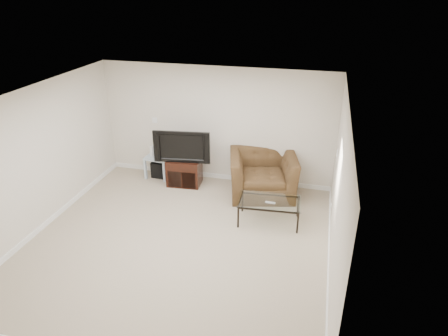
% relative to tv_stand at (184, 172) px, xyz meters
% --- Properties ---
extents(floor, '(5.00, 5.00, 0.00)m').
position_rel_tv_stand_xyz_m(floor, '(0.60, -2.05, -0.29)').
color(floor, tan).
rests_on(floor, ground).
extents(ceiling, '(5.00, 5.00, 0.00)m').
position_rel_tv_stand_xyz_m(ceiling, '(0.60, -2.05, 2.21)').
color(ceiling, white).
rests_on(ceiling, ground).
extents(wall_back, '(5.00, 0.02, 2.50)m').
position_rel_tv_stand_xyz_m(wall_back, '(0.60, 0.45, 0.96)').
color(wall_back, silver).
rests_on(wall_back, ground).
extents(wall_left, '(0.02, 5.00, 2.50)m').
position_rel_tv_stand_xyz_m(wall_left, '(-1.90, -2.05, 0.96)').
color(wall_left, silver).
rests_on(wall_left, ground).
extents(wall_right, '(0.02, 5.00, 2.50)m').
position_rel_tv_stand_xyz_m(wall_right, '(3.10, -2.05, 0.96)').
color(wall_right, silver).
rests_on(wall_right, ground).
extents(plate_back, '(0.12, 0.02, 0.12)m').
position_rel_tv_stand_xyz_m(plate_back, '(-0.80, 0.44, 0.96)').
color(plate_back, white).
rests_on(plate_back, wall_back).
extents(plate_right_switch, '(0.02, 0.09, 0.13)m').
position_rel_tv_stand_xyz_m(plate_right_switch, '(3.09, -0.45, 0.96)').
color(plate_right_switch, white).
rests_on(plate_right_switch, wall_right).
extents(plate_right_outlet, '(0.02, 0.08, 0.12)m').
position_rel_tv_stand_xyz_m(plate_right_outlet, '(3.09, -0.75, 0.01)').
color(plate_right_outlet, white).
rests_on(plate_right_outlet, wall_right).
extents(tv_stand, '(0.73, 0.54, 0.58)m').
position_rel_tv_stand_xyz_m(tv_stand, '(0.00, 0.00, 0.00)').
color(tv_stand, black).
rests_on(tv_stand, floor).
extents(dvd_player, '(0.45, 0.33, 0.06)m').
position_rel_tv_stand_xyz_m(dvd_player, '(0.00, -0.04, 0.19)').
color(dvd_player, black).
rests_on(dvd_player, tv_stand).
extents(television, '(1.12, 0.37, 0.68)m').
position_rel_tv_stand_xyz_m(television, '(0.00, -0.03, 0.63)').
color(television, black).
rests_on(television, tv_stand).
extents(side_table, '(0.57, 0.57, 0.50)m').
position_rel_tv_stand_xyz_m(side_table, '(-0.67, 0.23, -0.04)').
color(side_table, silver).
rests_on(side_table, floor).
extents(subwoofer, '(0.39, 0.39, 0.37)m').
position_rel_tv_stand_xyz_m(subwoofer, '(-0.64, 0.25, -0.11)').
color(subwoofer, black).
rests_on(subwoofer, floor).
extents(game_console, '(0.08, 0.17, 0.23)m').
position_rel_tv_stand_xyz_m(game_console, '(-0.80, 0.22, 0.33)').
color(game_console, white).
rests_on(game_console, side_table).
extents(game_case, '(0.07, 0.15, 0.20)m').
position_rel_tv_stand_xyz_m(game_case, '(-0.61, 0.20, 0.31)').
color(game_case, silver).
rests_on(game_case, side_table).
extents(recliner, '(1.50, 1.16, 1.17)m').
position_rel_tv_stand_xyz_m(recliner, '(1.70, 0.00, 0.29)').
color(recliner, '#493A20').
rests_on(recliner, floor).
extents(coffee_table, '(1.17, 0.72, 0.44)m').
position_rel_tv_stand_xyz_m(coffee_table, '(2.00, -1.05, -0.07)').
color(coffee_table, black).
rests_on(coffee_table, floor).
extents(remote, '(0.18, 0.06, 0.02)m').
position_rel_tv_stand_xyz_m(remote, '(2.02, -1.13, 0.16)').
color(remote, '#B2B2B7').
rests_on(remote, coffee_table).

